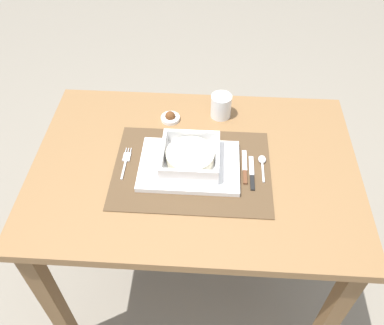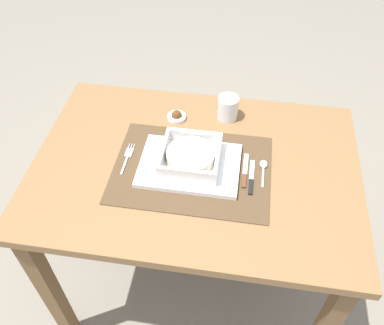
{
  "view_description": "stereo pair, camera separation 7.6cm",
  "coord_description": "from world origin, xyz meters",
  "px_view_note": "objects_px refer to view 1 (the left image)",
  "views": [
    {
      "loc": [
        0.04,
        -0.84,
        1.67
      ],
      "look_at": [
        -0.01,
        -0.02,
        0.78
      ],
      "focal_mm": 38.19,
      "sensor_mm": 36.0,
      "label": 1
    },
    {
      "loc": [
        0.12,
        -0.84,
        1.67
      ],
      "look_at": [
        -0.01,
        -0.02,
        0.78
      ],
      "focal_mm": 38.19,
      "sensor_mm": 36.0,
      "label": 2
    }
  ],
  "objects_px": {
    "porridge_bowl": "(190,157)",
    "spoon": "(262,162)",
    "drinking_glass": "(221,107)",
    "fork": "(126,161)",
    "condiment_saucer": "(170,117)",
    "butter_knife": "(252,175)",
    "dining_table": "(195,188)",
    "bread_knife": "(245,169)"
  },
  "relations": [
    {
      "from": "butter_knife",
      "to": "drinking_glass",
      "type": "bearing_deg",
      "value": 113.16
    },
    {
      "from": "dining_table",
      "to": "condiment_saucer",
      "type": "height_order",
      "value": "condiment_saucer"
    },
    {
      "from": "spoon",
      "to": "butter_knife",
      "type": "xyz_separation_m",
      "value": [
        -0.03,
        -0.05,
        -0.0
      ]
    },
    {
      "from": "bread_knife",
      "to": "drinking_glass",
      "type": "relative_size",
      "value": 1.68
    },
    {
      "from": "butter_knife",
      "to": "bread_knife",
      "type": "distance_m",
      "value": 0.03
    },
    {
      "from": "spoon",
      "to": "bread_knife",
      "type": "xyz_separation_m",
      "value": [
        -0.05,
        -0.03,
        -0.0
      ]
    },
    {
      "from": "bread_knife",
      "to": "dining_table",
      "type": "bearing_deg",
      "value": 172.35
    },
    {
      "from": "spoon",
      "to": "condiment_saucer",
      "type": "height_order",
      "value": "condiment_saucer"
    },
    {
      "from": "spoon",
      "to": "drinking_glass",
      "type": "xyz_separation_m",
      "value": [
        -0.13,
        0.22,
        0.03
      ]
    },
    {
      "from": "dining_table",
      "to": "drinking_glass",
      "type": "relative_size",
      "value": 12.26
    },
    {
      "from": "porridge_bowl",
      "to": "drinking_glass",
      "type": "xyz_separation_m",
      "value": [
        0.09,
        0.25,
        -0.0
      ]
    },
    {
      "from": "spoon",
      "to": "fork",
      "type": "bearing_deg",
      "value": -174.53
    },
    {
      "from": "spoon",
      "to": "drinking_glass",
      "type": "bearing_deg",
      "value": 123.62
    },
    {
      "from": "dining_table",
      "to": "spoon",
      "type": "distance_m",
      "value": 0.24
    },
    {
      "from": "fork",
      "to": "drinking_glass",
      "type": "height_order",
      "value": "drinking_glass"
    },
    {
      "from": "fork",
      "to": "drinking_glass",
      "type": "bearing_deg",
      "value": 39.12
    },
    {
      "from": "dining_table",
      "to": "fork",
      "type": "height_order",
      "value": "fork"
    },
    {
      "from": "fork",
      "to": "butter_knife",
      "type": "relative_size",
      "value": 0.98
    },
    {
      "from": "porridge_bowl",
      "to": "spoon",
      "type": "xyz_separation_m",
      "value": [
        0.22,
        0.03,
        -0.03
      ]
    },
    {
      "from": "condiment_saucer",
      "to": "butter_knife",
      "type": "bearing_deg",
      "value": -42.05
    },
    {
      "from": "butter_knife",
      "to": "drinking_glass",
      "type": "height_order",
      "value": "drinking_glass"
    },
    {
      "from": "butter_knife",
      "to": "condiment_saucer",
      "type": "height_order",
      "value": "condiment_saucer"
    },
    {
      "from": "condiment_saucer",
      "to": "porridge_bowl",
      "type": "bearing_deg",
      "value": -69.03
    },
    {
      "from": "butter_knife",
      "to": "drinking_glass",
      "type": "distance_m",
      "value": 0.29
    },
    {
      "from": "porridge_bowl",
      "to": "bread_knife",
      "type": "distance_m",
      "value": 0.17
    },
    {
      "from": "porridge_bowl",
      "to": "condiment_saucer",
      "type": "xyz_separation_m",
      "value": [
        -0.08,
        0.21,
        -0.03
      ]
    },
    {
      "from": "dining_table",
      "to": "porridge_bowl",
      "type": "height_order",
      "value": "porridge_bowl"
    },
    {
      "from": "drinking_glass",
      "to": "spoon",
      "type": "bearing_deg",
      "value": -59.31
    },
    {
      "from": "porridge_bowl",
      "to": "butter_knife",
      "type": "relative_size",
      "value": 1.29
    },
    {
      "from": "porridge_bowl",
      "to": "condiment_saucer",
      "type": "bearing_deg",
      "value": 110.97
    },
    {
      "from": "porridge_bowl",
      "to": "drinking_glass",
      "type": "height_order",
      "value": "drinking_glass"
    },
    {
      "from": "porridge_bowl",
      "to": "spoon",
      "type": "bearing_deg",
      "value": 6.7
    },
    {
      "from": "condiment_saucer",
      "to": "drinking_glass",
      "type": "bearing_deg",
      "value": 11.14
    },
    {
      "from": "fork",
      "to": "butter_knife",
      "type": "bearing_deg",
      "value": -5.95
    },
    {
      "from": "drinking_glass",
      "to": "condiment_saucer",
      "type": "distance_m",
      "value": 0.18
    },
    {
      "from": "fork",
      "to": "drinking_glass",
      "type": "relative_size",
      "value": 1.61
    },
    {
      "from": "porridge_bowl",
      "to": "fork",
      "type": "distance_m",
      "value": 0.2
    },
    {
      "from": "fork",
      "to": "butter_knife",
      "type": "distance_m",
      "value": 0.38
    },
    {
      "from": "porridge_bowl",
      "to": "drinking_glass",
      "type": "distance_m",
      "value": 0.26
    },
    {
      "from": "condiment_saucer",
      "to": "fork",
      "type": "bearing_deg",
      "value": -119.72
    },
    {
      "from": "porridge_bowl",
      "to": "drinking_glass",
      "type": "bearing_deg",
      "value": 70.16
    },
    {
      "from": "dining_table",
      "to": "condiment_saucer",
      "type": "xyz_separation_m",
      "value": [
        -0.09,
        0.2,
        0.12
      ]
    }
  ]
}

